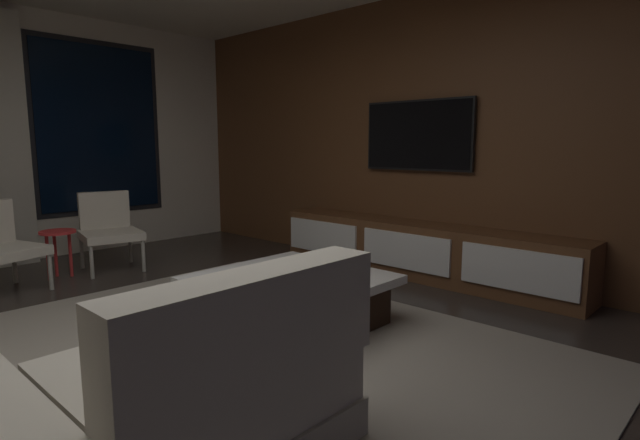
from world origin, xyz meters
TOP-DOWN VIEW (x-y plane):
  - floor at (0.00, 0.00)m, footprint 9.20×9.20m
  - media_wall at (3.06, 0.00)m, footprint 0.12×7.80m
  - area_rug at (0.35, -0.10)m, footprint 3.20×3.80m
  - coffee_table at (1.02, 0.03)m, footprint 1.16×1.16m
  - book_stack_on_coffee_table at (0.87, 0.09)m, footprint 0.26×0.21m
  - accent_chair_near_window at (0.90, 2.59)m, footprint 0.64×0.66m
  - side_stool at (0.40, 2.56)m, footprint 0.32×0.32m
  - media_console at (2.77, 0.05)m, footprint 0.46×3.10m
  - mounted_tv at (2.95, 0.25)m, footprint 0.05×1.18m

SIDE VIEW (x-z plane):
  - floor at x=0.00m, z-range 0.00..0.00m
  - area_rug at x=0.35m, z-range 0.00..0.01m
  - coffee_table at x=1.02m, z-range 0.01..0.37m
  - media_console at x=2.77m, z-range -0.01..0.51m
  - side_stool at x=0.40m, z-range 0.14..0.60m
  - book_stack_on_coffee_table at x=0.87m, z-range 0.36..0.44m
  - accent_chair_near_window at x=0.90m, z-range 0.04..0.82m
  - media_wall at x=3.06m, z-range 0.00..2.70m
  - mounted_tv at x=2.95m, z-range 1.01..1.69m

